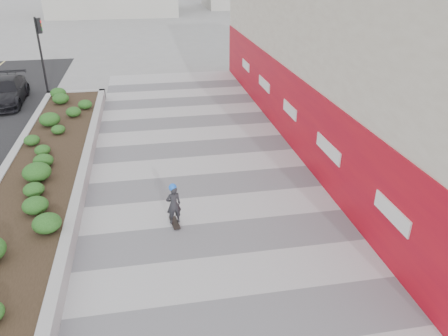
% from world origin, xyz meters
% --- Properties ---
extents(ground, '(160.00, 160.00, 0.00)m').
position_xyz_m(ground, '(0.00, 0.00, 0.00)').
color(ground, gray).
rests_on(ground, ground).
extents(walkway, '(8.00, 36.00, 0.01)m').
position_xyz_m(walkway, '(0.00, 3.00, 0.01)').
color(walkway, '#A8A8AD').
rests_on(walkway, ground).
extents(building, '(6.04, 24.08, 8.00)m').
position_xyz_m(building, '(6.98, 8.98, 3.98)').
color(building, beige).
rests_on(building, ground).
extents(planter, '(3.00, 18.00, 0.90)m').
position_xyz_m(planter, '(-5.50, 7.00, 0.42)').
color(planter, '#9E9EA0').
rests_on(planter, ground).
extents(traffic_signal_near, '(0.33, 0.28, 4.20)m').
position_xyz_m(traffic_signal_near, '(-7.23, 17.50, 2.76)').
color(traffic_signal_near, black).
rests_on(traffic_signal_near, ground).
extents(manhole_cover, '(0.44, 0.44, 0.01)m').
position_xyz_m(manhole_cover, '(0.50, 3.00, 0.00)').
color(manhole_cover, '#595654').
rests_on(manhole_cover, ground).
extents(skateboarder, '(0.50, 0.74, 1.37)m').
position_xyz_m(skateboarder, '(-1.25, 2.73, 0.70)').
color(skateboarder, beige).
rests_on(skateboarder, ground).
extents(car_dark, '(2.07, 4.61, 1.31)m').
position_xyz_m(car_dark, '(-9.11, 16.02, 0.66)').
color(car_dark, black).
rests_on(car_dark, ground).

